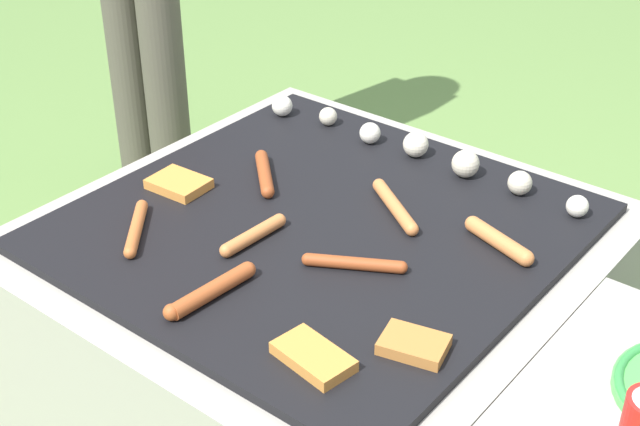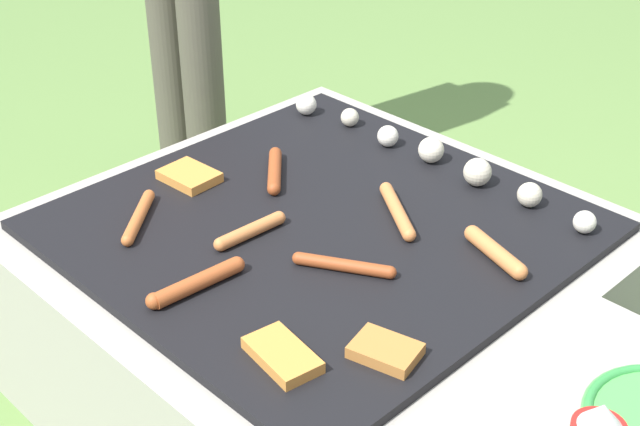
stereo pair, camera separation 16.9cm
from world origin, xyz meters
TOP-DOWN VIEW (x-y plane):
  - ground_plane at (0.00, 0.00)m, footprint 14.00×14.00m
  - grill at (0.00, 0.00)m, footprint 0.98×0.98m
  - sausage_mid_right at (0.09, 0.12)m, footprint 0.17×0.12m
  - sausage_back_center at (0.14, -0.08)m, footprint 0.17×0.11m
  - sausage_front_right at (0.31, 0.13)m, footprint 0.16×0.07m
  - sausage_back_right at (-0.24, -0.25)m, footprint 0.13×0.15m
  - sausage_back_left at (0.01, -0.30)m, footprint 0.04×0.19m
  - sausage_front_left at (-0.05, -0.13)m, footprint 0.03×0.16m
  - sausage_front_center at (-0.19, 0.06)m, footprint 0.14×0.13m
  - bread_slice_right at (-0.31, -0.08)m, footprint 0.12×0.09m
  - bread_slice_center at (0.24, -0.32)m, footprint 0.13×0.09m
  - bread_slice_left at (0.35, -0.20)m, footprint 0.12×0.10m
  - mushroom_row at (0.01, 0.33)m, footprint 0.79×0.07m

SIDE VIEW (x-z plane):
  - ground_plane at x=0.00m, z-range 0.00..0.00m
  - grill at x=0.00m, z-range 0.00..0.43m
  - bread_slice_right at x=-0.31m, z-range 0.43..0.45m
  - bread_slice_center at x=0.24m, z-range 0.43..0.45m
  - bread_slice_left at x=0.35m, z-range 0.43..0.45m
  - sausage_back_center at x=0.14m, z-range 0.43..0.45m
  - sausage_back_right at x=-0.24m, z-range 0.43..0.45m
  - sausage_front_left at x=-0.05m, z-range 0.43..0.46m
  - sausage_mid_right at x=0.09m, z-range 0.43..0.46m
  - sausage_front_center at x=-0.19m, z-range 0.43..0.46m
  - sausage_back_left at x=0.01m, z-range 0.43..0.46m
  - sausage_front_right at x=0.31m, z-range 0.43..0.46m
  - mushroom_row at x=0.01m, z-range 0.43..0.48m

